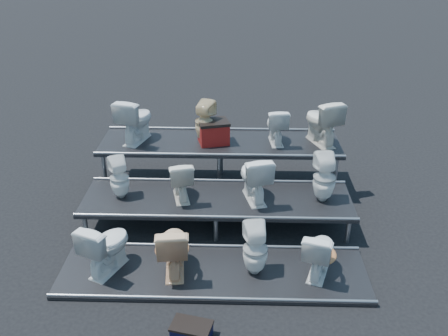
{
  "coord_description": "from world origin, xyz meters",
  "views": [
    {
      "loc": [
        0.31,
        -6.77,
        4.38
      ],
      "look_at": [
        0.1,
        0.1,
        0.94
      ],
      "focal_mm": 40.0,
      "sensor_mm": 36.0,
      "label": 1
    }
  ],
  "objects_px": {
    "toilet_0": "(106,246)",
    "toilet_8": "(135,119)",
    "toilet_10": "(276,125)",
    "toilet_3": "(319,252)",
    "toilet_1": "(173,247)",
    "toilet_6": "(254,177)",
    "toilet_4": "(119,178)",
    "toilet_11": "(322,121)",
    "step_stool": "(192,332)",
    "toilet_5": "(180,179)",
    "red_crate": "(213,133)",
    "toilet_9": "(205,122)",
    "toilet_7": "(324,178)",
    "toilet_2": "(255,249)"
  },
  "relations": [
    {
      "from": "toilet_0",
      "to": "step_stool",
      "type": "bearing_deg",
      "value": 161.19
    },
    {
      "from": "toilet_6",
      "to": "toilet_10",
      "type": "distance_m",
      "value": 1.4
    },
    {
      "from": "toilet_11",
      "to": "step_stool",
      "type": "bearing_deg",
      "value": 41.24
    },
    {
      "from": "toilet_6",
      "to": "step_stool",
      "type": "xyz_separation_m",
      "value": [
        -0.77,
        -2.46,
        -0.76
      ]
    },
    {
      "from": "toilet_8",
      "to": "red_crate",
      "type": "xyz_separation_m",
      "value": [
        1.36,
        -0.05,
        -0.22
      ]
    },
    {
      "from": "toilet_0",
      "to": "toilet_1",
      "type": "xyz_separation_m",
      "value": [
        0.9,
        0.0,
        -0.0
      ]
    },
    {
      "from": "toilet_4",
      "to": "toilet_5",
      "type": "xyz_separation_m",
      "value": [
        0.95,
        0.0,
        -0.0
      ]
    },
    {
      "from": "toilet_2",
      "to": "toilet_6",
      "type": "bearing_deg",
      "value": -97.83
    },
    {
      "from": "toilet_0",
      "to": "toilet_9",
      "type": "height_order",
      "value": "toilet_9"
    },
    {
      "from": "toilet_1",
      "to": "toilet_4",
      "type": "relative_size",
      "value": 1.16
    },
    {
      "from": "toilet_5",
      "to": "toilet_7",
      "type": "distance_m",
      "value": 2.21
    },
    {
      "from": "toilet_3",
      "to": "toilet_10",
      "type": "xyz_separation_m",
      "value": [
        -0.45,
        2.6,
        0.77
      ]
    },
    {
      "from": "step_stool",
      "to": "toilet_10",
      "type": "bearing_deg",
      "value": 86.13
    },
    {
      "from": "toilet_10",
      "to": "toilet_11",
      "type": "xyz_separation_m",
      "value": [
        0.78,
        0.0,
        0.09
      ]
    },
    {
      "from": "toilet_0",
      "to": "toilet_10",
      "type": "distance_m",
      "value": 3.62
    },
    {
      "from": "toilet_3",
      "to": "toilet_7",
      "type": "xyz_separation_m",
      "value": [
        0.22,
        1.3,
        0.44
      ]
    },
    {
      "from": "toilet_4",
      "to": "toilet_11",
      "type": "bearing_deg",
      "value": 177.86
    },
    {
      "from": "toilet_3",
      "to": "step_stool",
      "type": "height_order",
      "value": "toilet_3"
    },
    {
      "from": "toilet_2",
      "to": "toilet_6",
      "type": "relative_size",
      "value": 0.97
    },
    {
      "from": "toilet_9",
      "to": "step_stool",
      "type": "bearing_deg",
      "value": 113.88
    },
    {
      "from": "toilet_4",
      "to": "red_crate",
      "type": "bearing_deg",
      "value": -162.11
    },
    {
      "from": "toilet_6",
      "to": "toilet_8",
      "type": "bearing_deg",
      "value": -46.47
    },
    {
      "from": "toilet_1",
      "to": "toilet_5",
      "type": "relative_size",
      "value": 1.16
    },
    {
      "from": "toilet_0",
      "to": "toilet_1",
      "type": "relative_size",
      "value": 1.01
    },
    {
      "from": "red_crate",
      "to": "toilet_11",
      "type": "bearing_deg",
      "value": -13.25
    },
    {
      "from": "toilet_4",
      "to": "toilet_10",
      "type": "bearing_deg",
      "value": -176.27
    },
    {
      "from": "toilet_6",
      "to": "toilet_4",
      "type": "bearing_deg",
      "value": -14.04
    },
    {
      "from": "toilet_4",
      "to": "toilet_10",
      "type": "xyz_separation_m",
      "value": [
        2.49,
        1.3,
        0.39
      ]
    },
    {
      "from": "toilet_10",
      "to": "toilet_11",
      "type": "height_order",
      "value": "toilet_11"
    },
    {
      "from": "toilet_6",
      "to": "toilet_11",
      "type": "xyz_separation_m",
      "value": [
        1.18,
        1.3,
        0.42
      ]
    },
    {
      "from": "toilet_8",
      "to": "toilet_10",
      "type": "relative_size",
      "value": 1.24
    },
    {
      "from": "toilet_4",
      "to": "red_crate",
      "type": "xyz_separation_m",
      "value": [
        1.4,
        1.25,
        0.25
      ]
    },
    {
      "from": "toilet_0",
      "to": "toilet_8",
      "type": "height_order",
      "value": "toilet_8"
    },
    {
      "from": "toilet_8",
      "to": "step_stool",
      "type": "height_order",
      "value": "toilet_8"
    },
    {
      "from": "toilet_4",
      "to": "toilet_5",
      "type": "bearing_deg",
      "value": 156.15
    },
    {
      "from": "toilet_4",
      "to": "toilet_9",
      "type": "relative_size",
      "value": 0.9
    },
    {
      "from": "toilet_1",
      "to": "toilet_5",
      "type": "bearing_deg",
      "value": -94.46
    },
    {
      "from": "toilet_3",
      "to": "red_crate",
      "type": "bearing_deg",
      "value": -40.07
    },
    {
      "from": "toilet_3",
      "to": "toilet_7",
      "type": "bearing_deg",
      "value": -80.75
    },
    {
      "from": "toilet_7",
      "to": "toilet_1",
      "type": "bearing_deg",
      "value": 26.78
    },
    {
      "from": "toilet_7",
      "to": "toilet_10",
      "type": "xyz_separation_m",
      "value": [
        -0.67,
        1.3,
        0.34
      ]
    },
    {
      "from": "toilet_3",
      "to": "toilet_11",
      "type": "distance_m",
      "value": 2.76
    },
    {
      "from": "toilet_6",
      "to": "toilet_10",
      "type": "xyz_separation_m",
      "value": [
        0.4,
        1.3,
        0.34
      ]
    },
    {
      "from": "toilet_8",
      "to": "toilet_1",
      "type": "bearing_deg",
      "value": 127.53
    },
    {
      "from": "toilet_9",
      "to": "toilet_5",
      "type": "bearing_deg",
      "value": 99.74
    },
    {
      "from": "toilet_3",
      "to": "toilet_8",
      "type": "distance_m",
      "value": 3.98
    },
    {
      "from": "toilet_8",
      "to": "toilet_6",
      "type": "bearing_deg",
      "value": 165.25
    },
    {
      "from": "toilet_10",
      "to": "toilet_4",
      "type": "bearing_deg",
      "value": 21.98
    },
    {
      "from": "toilet_0",
      "to": "toilet_5",
      "type": "distance_m",
      "value": 1.6
    },
    {
      "from": "toilet_3",
      "to": "step_stool",
      "type": "distance_m",
      "value": 2.01
    }
  ]
}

